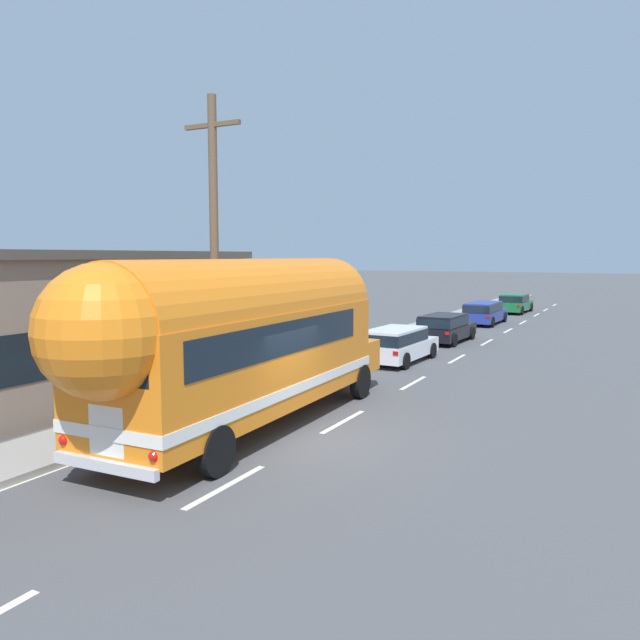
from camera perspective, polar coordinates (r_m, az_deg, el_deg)
name	(u,v)px	position (r m, az deg, el deg)	size (l,w,h in m)	color
ground_plane	(311,440)	(14.43, -0.88, -10.96)	(300.00, 300.00, 0.00)	#4C4C4F
lane_markings	(403,353)	(26.98, 7.63, -3.05)	(3.62, 80.00, 0.01)	silver
sidewalk_slab	(329,358)	(25.12, 0.86, -3.50)	(2.11, 90.00, 0.15)	gray
utility_pole	(214,247)	(17.36, -9.70, 6.61)	(1.80, 0.24, 8.50)	brown
painted_bus	(241,337)	(14.61, -7.33, -1.55)	(2.82, 11.82, 4.12)	orange
car_lead	(397,343)	(24.52, 7.07, -2.08)	(2.04, 4.45, 1.37)	white
car_second	(445,326)	(30.58, 11.40, -0.58)	(2.02, 4.46, 1.37)	black
car_third	(484,311)	(39.21, 14.86, 0.77)	(1.94, 4.82, 1.37)	navy
car_fourth	(514,303)	(47.83, 17.45, 1.53)	(2.08, 4.84, 1.37)	#196633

